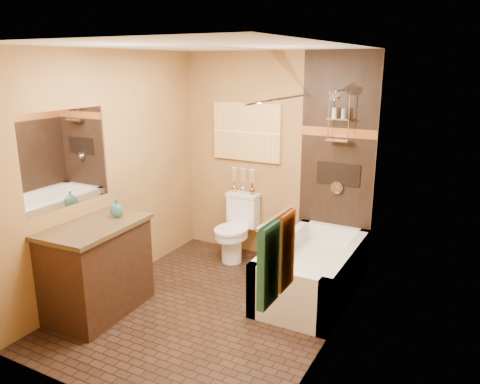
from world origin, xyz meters
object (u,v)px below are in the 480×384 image
Objects in this scene: bathtub at (313,275)px; sunset_painting at (247,132)px; toilet at (236,227)px; vanity at (97,268)px.

sunset_painting is at bearing 147.98° from bathtub.
sunset_painting reaches higher than bathtub.
bathtub is 1.88× the size of toilet.
vanity reaches higher than bathtub.
vanity reaches higher than toilet.
sunset_painting is 0.60× the size of bathtub.
sunset_painting is 1.18m from toilet.
vanity is at bearing -142.87° from bathtub.
sunset_painting is at bearing 71.66° from vanity.
vanity is at bearing -107.70° from toilet.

